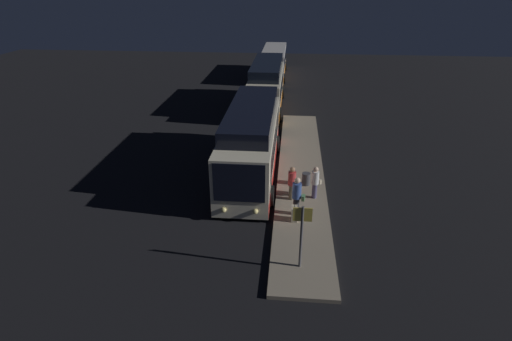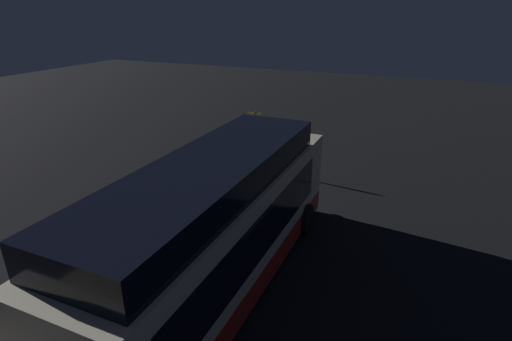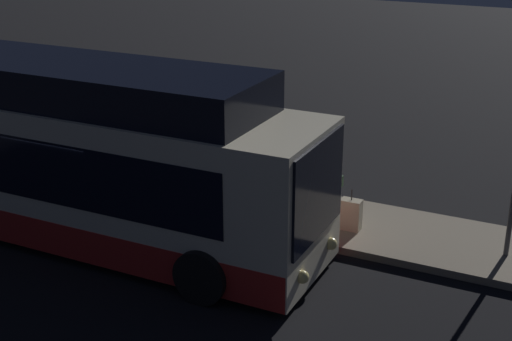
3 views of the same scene
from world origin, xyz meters
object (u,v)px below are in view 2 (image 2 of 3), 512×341
object	(u,v)px
passenger_boarding	(207,189)
passenger_with_bags	(219,173)
trash_bin	(164,221)
bus_lead	(219,230)
sign_post	(255,132)
suitcase	(228,184)
passenger_waiting	(176,188)

from	to	relation	value
passenger_boarding	passenger_with_bags	distance (m)	1.39
passenger_boarding	trash_bin	distance (m)	1.88
bus_lead	trash_bin	xyz separation A→B (m)	(1.60, 3.03, -1.22)
passenger_boarding	trash_bin	size ratio (longest dim) A/B	2.66
sign_post	trash_bin	world-z (taller)	sign_post
passenger_boarding	trash_bin	xyz separation A→B (m)	(-1.61, 0.74, -0.61)
suitcase	sign_post	world-z (taller)	sign_post
bus_lead	sign_post	distance (m)	8.69
passenger_waiting	bus_lead	bearing A→B (deg)	-176.31
passenger_with_bags	suitcase	bearing A→B (deg)	-1.09
bus_lead	passenger_waiting	size ratio (longest dim) A/B	6.27
passenger_boarding	trash_bin	world-z (taller)	passenger_boarding
bus_lead	passenger_boarding	distance (m)	3.99
bus_lead	passenger_with_bags	xyz separation A→B (m)	(4.57, 2.52, -0.55)
passenger_waiting	suitcase	distance (m)	2.44
sign_post	passenger_with_bags	bearing A→B (deg)	-177.90
bus_lead	passenger_with_bags	bearing A→B (deg)	28.90
passenger_boarding	suitcase	size ratio (longest dim) A/B	1.88
bus_lead	suitcase	distance (m)	5.78
passenger_with_bags	sign_post	size ratio (longest dim) A/B	0.71
bus_lead	passenger_boarding	world-z (taller)	bus_lead
bus_lead	passenger_waiting	distance (m)	4.56
sign_post	trash_bin	distance (m)	6.82
suitcase	sign_post	bearing A→B (deg)	4.15
passenger_waiting	sign_post	distance (m)	5.43
bus_lead	trash_bin	world-z (taller)	bus_lead
passenger_boarding	trash_bin	bearing A→B (deg)	18.52
passenger_waiting	suitcase	bearing A→B (deg)	-70.22
bus_lead	passenger_with_bags	size ratio (longest dim) A/B	5.65
passenger_boarding	sign_post	world-z (taller)	sign_post
passenger_boarding	sign_post	bearing A→B (deg)	-132.49
trash_bin	passenger_boarding	bearing A→B (deg)	-24.78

